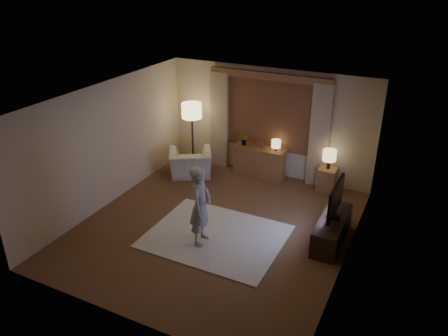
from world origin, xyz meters
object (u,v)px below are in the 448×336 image
Objects in this scene: sideboard at (259,162)px; armchair at (191,163)px; tv_stand at (332,230)px; person at (201,205)px; side_table at (327,180)px.

sideboard reaches higher than armchair.
armchair is (-1.50, -0.72, -0.03)m from sideboard.
tv_stand is at bearing 130.17° from armchair.
tv_stand is 2.47m from person.
side_table is 0.37× the size of person.
sideboard is 3.01m from tv_stand.
side_table is 2.03m from tv_stand.
sideboard is at bearing 174.41° from armchair.
armchair is 3.97m from tv_stand.
side_table is 0.40× the size of tv_stand.
sideboard reaches higher than side_table.
side_table is at bearing -1.72° from sideboard.
sideboard reaches higher than tv_stand.
armchair is at bearing -168.12° from side_table.
armchair reaches higher than tv_stand.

